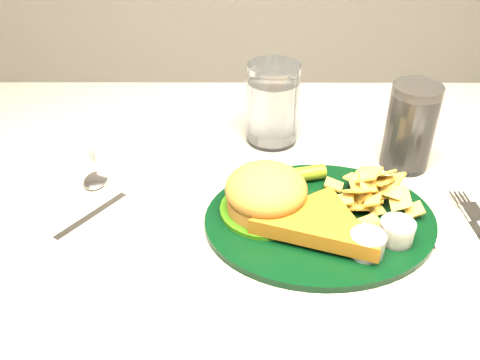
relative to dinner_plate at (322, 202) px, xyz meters
name	(u,v)px	position (x,y,z in m)	size (l,w,h in m)	color
dinner_plate	(322,202)	(0.00, 0.00, 0.00)	(0.29, 0.24, 0.07)	black
water_glass	(273,104)	(-0.05, 0.21, 0.03)	(0.08, 0.08, 0.12)	silver
cola_glass	(410,127)	(0.14, 0.13, 0.03)	(0.07, 0.07, 0.13)	black
spoon	(92,214)	(-0.29, 0.01, -0.03)	(0.04, 0.16, 0.01)	white
ramekin	(109,149)	(-0.29, 0.15, -0.02)	(0.05, 0.05, 0.03)	silver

